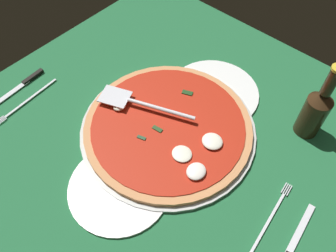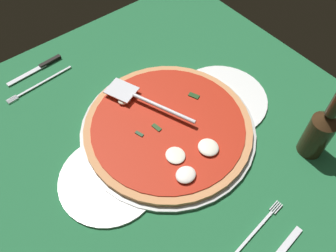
% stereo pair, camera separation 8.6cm
% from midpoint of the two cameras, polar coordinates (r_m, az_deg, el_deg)
% --- Properties ---
extents(ground_plane, '(1.03, 1.03, 0.01)m').
position_cam_midpoint_polar(ground_plane, '(0.87, 2.08, -2.37)').
color(ground_plane, '#206036').
extents(checker_pattern, '(1.03, 1.03, 0.00)m').
position_cam_midpoint_polar(checker_pattern, '(0.86, 2.09, -2.21)').
color(checker_pattern, silver).
rests_on(checker_pattern, ground_plane).
extents(pizza_pan, '(0.44, 0.44, 0.01)m').
position_cam_midpoint_polar(pizza_pan, '(0.87, 2.81, -0.83)').
color(pizza_pan, '#B6B9B6').
rests_on(pizza_pan, ground_plane).
extents(dinner_plate_left, '(0.23, 0.23, 0.01)m').
position_cam_midpoint_polar(dinner_plate_left, '(0.80, -6.73, -9.03)').
color(dinner_plate_left, white).
rests_on(dinner_plate_left, ground_plane).
extents(dinner_plate_right, '(0.25, 0.25, 0.01)m').
position_cam_midpoint_polar(dinner_plate_right, '(0.95, 11.62, 4.08)').
color(dinner_plate_right, white).
rests_on(dinner_plate_right, ground_plane).
extents(pizza, '(0.42, 0.42, 0.03)m').
position_cam_midpoint_polar(pizza, '(0.86, 2.92, -0.40)').
color(pizza, tan).
rests_on(pizza, pizza_pan).
extents(pizza_server, '(0.13, 0.25, 0.01)m').
position_cam_midpoint_polar(pizza_server, '(0.88, -1.10, 4.13)').
color(pizza_server, silver).
rests_on(pizza_server, pizza).
extents(place_setting_far, '(0.21, 0.14, 0.01)m').
position_cam_midpoint_polar(place_setting_far, '(1.05, -18.30, 7.75)').
color(place_setting_far, white).
rests_on(place_setting_far, ground_plane).
extents(beer_bottle, '(0.06, 0.06, 0.22)m').
position_cam_midpoint_polar(beer_bottle, '(0.87, 26.61, -0.88)').
color(beer_bottle, '#362414').
rests_on(beer_bottle, ground_plane).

